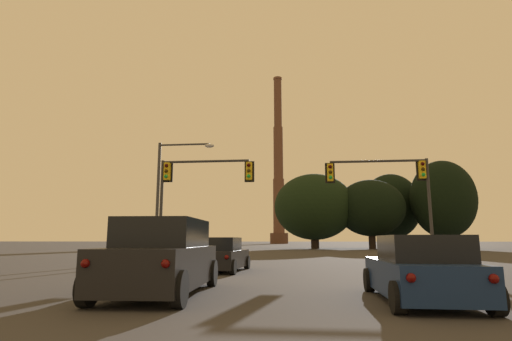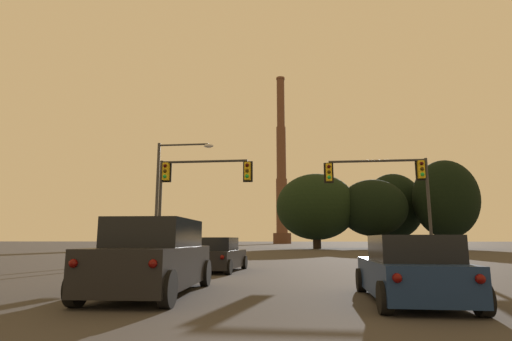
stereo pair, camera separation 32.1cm
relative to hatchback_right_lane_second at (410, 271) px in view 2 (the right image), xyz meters
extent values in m
cube|color=navy|center=(0.00, 0.10, -0.14)|extent=(1.77, 4.02, 0.72)
cube|color=black|center=(0.00, -0.30, 0.50)|extent=(1.58, 1.92, 0.55)
cylinder|color=black|center=(-0.82, 1.73, -0.36)|extent=(0.23, 0.60, 0.60)
cylinder|color=black|center=(0.86, 1.71, -0.36)|extent=(0.23, 0.60, 0.60)
cylinder|color=black|center=(-0.86, -1.52, -0.36)|extent=(0.23, 0.60, 0.60)
cylinder|color=black|center=(0.82, -1.54, -0.36)|extent=(0.23, 0.60, 0.60)
sphere|color=#500705|center=(-0.70, -1.91, 0.02)|extent=(0.17, 0.17, 0.17)
sphere|color=#500705|center=(0.66, -1.93, 0.02)|extent=(0.17, 0.17, 0.17)
cube|color=black|center=(-5.98, 8.03, -0.14)|extent=(1.90, 4.07, 0.72)
cube|color=black|center=(-5.99, 7.63, 0.50)|extent=(1.64, 1.97, 0.55)
cylinder|color=black|center=(-6.74, 9.69, -0.36)|extent=(0.25, 0.61, 0.60)
cylinder|color=black|center=(-5.06, 9.62, -0.36)|extent=(0.25, 0.61, 0.60)
cylinder|color=black|center=(-6.89, 6.44, -0.36)|extent=(0.25, 0.61, 0.60)
cylinder|color=black|center=(-5.21, 6.37, -0.36)|extent=(0.25, 0.61, 0.60)
sphere|color=#500705|center=(-6.75, 6.04, 0.02)|extent=(0.17, 0.17, 0.17)
sphere|color=#500705|center=(-5.39, 5.98, 0.02)|extent=(0.17, 0.17, 0.17)
cube|color=black|center=(-6.04, 0.55, 0.02)|extent=(2.14, 4.88, 0.95)
cube|color=black|center=(-6.04, 0.67, 0.84)|extent=(1.91, 2.88, 0.70)
cylinder|color=black|center=(-7.06, 2.43, -0.28)|extent=(0.25, 0.77, 0.76)
cylinder|color=black|center=(-5.18, 2.51, -0.28)|extent=(0.25, 0.77, 0.76)
cylinder|color=black|center=(-6.89, -1.42, -0.28)|extent=(0.25, 0.77, 0.76)
cylinder|color=black|center=(-5.01, -1.33, -0.28)|extent=(0.25, 0.77, 0.76)
sphere|color=#500705|center=(-6.70, -1.90, 0.23)|extent=(0.17, 0.17, 0.17)
sphere|color=#500705|center=(-5.15, -1.83, 0.23)|extent=(0.17, 0.17, 0.17)
cylinder|color=#2D2D30|center=(4.96, 14.72, 2.37)|extent=(0.18, 0.18, 6.08)
cylinder|color=black|center=(4.96, 14.72, -0.61)|extent=(0.40, 0.40, 0.10)
cube|color=yellow|center=(4.67, 14.72, 4.74)|extent=(0.34, 0.34, 1.04)
cube|color=black|center=(4.67, 14.90, 4.74)|extent=(0.58, 0.03, 1.25)
sphere|color=#320504|center=(4.67, 14.53, 5.06)|extent=(0.22, 0.22, 0.22)
sphere|color=#352604|center=(4.67, 14.53, 4.74)|extent=(0.22, 0.22, 0.22)
sphere|color=green|center=(4.67, 14.53, 4.42)|extent=(0.22, 0.22, 0.22)
cylinder|color=#2D2D30|center=(2.14, 14.72, 5.31)|extent=(5.64, 0.14, 0.14)
sphere|color=#2D2D30|center=(4.96, 14.72, 5.31)|extent=(0.18, 0.18, 0.18)
cube|color=yellow|center=(-0.68, 14.72, 4.67)|extent=(0.34, 0.34, 1.04)
cube|color=black|center=(-0.68, 14.90, 4.67)|extent=(0.58, 0.03, 1.25)
sphere|color=#320504|center=(-0.68, 14.53, 4.99)|extent=(0.22, 0.22, 0.22)
sphere|color=#352604|center=(-0.68, 14.53, 4.67)|extent=(0.22, 0.22, 0.22)
sphere|color=green|center=(-0.68, 14.53, 4.35)|extent=(0.22, 0.22, 0.22)
cylinder|color=#2D2D30|center=(-10.71, 13.57, 2.36)|extent=(0.18, 0.18, 6.05)
cylinder|color=black|center=(-10.71, 13.57, -0.61)|extent=(0.40, 0.40, 0.10)
cube|color=yellow|center=(-10.42, 13.57, 4.72)|extent=(0.34, 0.34, 1.04)
cube|color=black|center=(-10.42, 13.75, 4.72)|extent=(0.58, 0.03, 1.25)
sphere|color=#320504|center=(-10.42, 13.38, 5.04)|extent=(0.22, 0.22, 0.22)
sphere|color=#352604|center=(-10.42, 13.38, 4.72)|extent=(0.22, 0.22, 0.22)
sphere|color=green|center=(-10.42, 13.38, 4.39)|extent=(0.22, 0.22, 0.22)
cylinder|color=#2D2D30|center=(-8.09, 13.57, 5.29)|extent=(5.25, 0.14, 0.14)
sphere|color=#2D2D30|center=(-10.71, 13.57, 5.29)|extent=(0.18, 0.18, 0.18)
cube|color=yellow|center=(-5.47, 13.57, 4.65)|extent=(0.34, 0.34, 1.04)
cube|color=black|center=(-5.47, 13.75, 4.65)|extent=(0.58, 0.03, 1.25)
sphere|color=#320504|center=(-5.47, 13.38, 4.97)|extent=(0.22, 0.22, 0.22)
sphere|color=#352604|center=(-5.47, 13.38, 4.65)|extent=(0.22, 0.22, 0.22)
sphere|color=green|center=(-5.47, 13.38, 4.32)|extent=(0.22, 0.22, 0.22)
cylinder|color=#38383A|center=(-11.81, 15.95, 3.21)|extent=(0.20, 0.20, 7.76)
cylinder|color=#38383A|center=(-10.11, 15.95, 6.94)|extent=(3.40, 0.12, 0.12)
sphere|color=#38383A|center=(-11.81, 15.95, 6.94)|extent=(0.20, 0.20, 0.20)
ellipsoid|color=silver|center=(-8.41, 15.95, 6.82)|extent=(0.64, 0.36, 0.26)
cylinder|color=#523427|center=(-9.29, 128.32, 1.12)|extent=(6.15, 6.15, 3.58)
cylinder|color=brown|center=(-9.29, 128.32, 12.25)|extent=(3.84, 3.84, 18.68)
cylinder|color=brown|center=(-9.29, 128.32, 30.93)|extent=(3.30, 3.30, 18.68)
cylinder|color=brown|center=(-9.29, 128.32, 49.60)|extent=(2.77, 2.77, 18.68)
cylinder|color=brown|center=(-9.29, 128.32, 58.59)|extent=(3.10, 3.10, 0.70)
cylinder|color=black|center=(18.63, 51.88, 0.83)|extent=(0.93, 0.93, 2.99)
ellipsoid|color=black|center=(18.63, 51.88, 6.61)|extent=(9.29, 8.36, 11.44)
cylinder|color=black|center=(-0.20, 52.31, 0.62)|extent=(1.21, 1.21, 2.56)
ellipsoid|color=black|center=(-0.20, 52.31, 5.67)|extent=(12.15, 10.93, 10.05)
cylinder|color=black|center=(12.64, 58.59, 0.76)|extent=(0.95, 0.95, 2.85)
ellipsoid|color=black|center=(12.64, 58.59, 6.18)|extent=(9.52, 8.57, 10.64)
cylinder|color=black|center=(8.17, 51.98, 0.78)|extent=(1.01, 1.01, 2.89)
ellipsoid|color=black|center=(8.17, 51.98, 5.39)|extent=(10.11, 9.10, 8.44)
camera|label=1|loc=(-2.64, -9.32, 0.67)|focal=28.00mm
camera|label=2|loc=(-2.32, -9.29, 0.67)|focal=28.00mm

